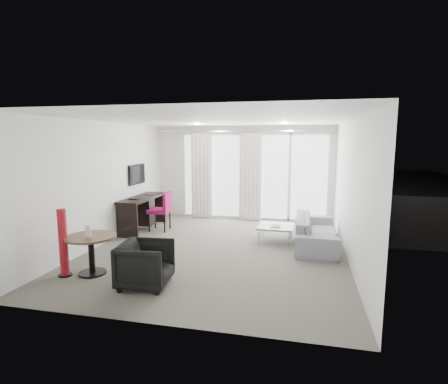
% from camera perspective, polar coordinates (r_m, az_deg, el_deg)
% --- Properties ---
extents(floor, '(5.00, 6.00, 0.00)m').
position_cam_1_polar(floor, '(7.20, -1.06, -9.38)').
color(floor, '#605C51').
rests_on(floor, ground).
extents(ceiling, '(5.00, 6.00, 0.00)m').
position_cam_1_polar(ceiling, '(6.87, -1.12, 11.74)').
color(ceiling, white).
rests_on(ceiling, ground).
extents(wall_left, '(0.00, 6.00, 2.60)m').
position_cam_1_polar(wall_left, '(7.89, -19.02, 1.40)').
color(wall_left, silver).
rests_on(wall_left, ground).
extents(wall_right, '(0.00, 6.00, 2.60)m').
position_cam_1_polar(wall_right, '(6.78, 19.91, 0.26)').
color(wall_right, silver).
rests_on(wall_right, ground).
extents(wall_front, '(5.00, 0.00, 2.60)m').
position_cam_1_polar(wall_front, '(4.11, -11.14, -4.45)').
color(wall_front, silver).
rests_on(wall_front, ground).
extents(window_panel, '(4.00, 0.02, 2.38)m').
position_cam_1_polar(window_panel, '(9.79, 4.79, 2.53)').
color(window_panel, white).
rests_on(window_panel, ground).
extents(window_frame, '(4.10, 0.06, 2.44)m').
position_cam_1_polar(window_frame, '(9.77, 4.78, 2.52)').
color(window_frame, white).
rests_on(window_frame, ground).
extents(curtain_left, '(0.60, 0.20, 2.38)m').
position_cam_1_polar(curtain_left, '(9.93, -3.66, 2.62)').
color(curtain_left, silver).
rests_on(curtain_left, ground).
extents(curtain_right, '(0.60, 0.20, 2.38)m').
position_cam_1_polar(curtain_right, '(9.63, 4.36, 2.44)').
color(curtain_right, silver).
rests_on(curtain_right, ground).
extents(curtain_track, '(4.80, 0.04, 0.04)m').
position_cam_1_polar(curtain_track, '(9.62, 2.95, 9.90)').
color(curtain_track, '#B2B2B7').
rests_on(curtain_track, ceiling).
extents(downlight_a, '(0.12, 0.12, 0.02)m').
position_cam_1_polar(downlight_a, '(8.65, -4.45, 10.97)').
color(downlight_a, '#FFE0B2').
rests_on(downlight_a, ceiling).
extents(downlight_b, '(0.12, 0.12, 0.02)m').
position_cam_1_polar(downlight_b, '(8.28, 9.85, 10.99)').
color(downlight_b, '#FFE0B2').
rests_on(downlight_b, ceiling).
extents(desk, '(0.54, 1.74, 0.81)m').
position_cam_1_polar(desk, '(8.94, -13.10, -3.38)').
color(desk, black).
rests_on(desk, floor).
extents(tv, '(0.05, 0.80, 0.50)m').
position_cam_1_polar(tv, '(9.12, -14.02, 2.82)').
color(tv, black).
rests_on(tv, wall_left).
extents(desk_chair, '(0.54, 0.51, 0.96)m').
position_cam_1_polar(desk_chair, '(8.73, -10.50, -3.10)').
color(desk_chair, '#8C0D46').
rests_on(desk_chair, floor).
extents(round_table, '(0.96, 0.96, 0.65)m').
position_cam_1_polar(round_table, '(6.27, -20.80, -9.58)').
color(round_table, '#4A3321').
rests_on(round_table, floor).
extents(menu_card, '(0.11, 0.03, 0.20)m').
position_cam_1_polar(menu_card, '(6.09, -21.28, -6.26)').
color(menu_card, white).
rests_on(menu_card, round_table).
extents(red_lamp, '(0.25, 0.25, 1.11)m').
position_cam_1_polar(red_lamp, '(6.29, -24.77, -7.55)').
color(red_lamp, maroon).
rests_on(red_lamp, floor).
extents(tub_armchair, '(0.82, 0.80, 0.69)m').
position_cam_1_polar(tub_armchair, '(5.53, -12.69, -11.42)').
color(tub_armchair, black).
rests_on(tub_armchair, floor).
extents(coffee_table, '(0.80, 0.80, 0.35)m').
position_cam_1_polar(coffee_table, '(7.84, 8.41, -6.66)').
color(coffee_table, gray).
rests_on(coffee_table, floor).
extents(remote, '(0.09, 0.15, 0.02)m').
position_cam_1_polar(remote, '(7.68, 8.65, -5.56)').
color(remote, black).
rests_on(remote, coffee_table).
extents(magazine, '(0.23, 0.29, 0.02)m').
position_cam_1_polar(magazine, '(7.71, 8.43, -5.49)').
color(magazine, gray).
rests_on(magazine, coffee_table).
extents(sofa, '(0.83, 2.12, 0.62)m').
position_cam_1_polar(sofa, '(7.67, 14.76, -6.14)').
color(sofa, gray).
rests_on(sofa, floor).
extents(terrace_slab, '(5.60, 3.00, 0.12)m').
position_cam_1_polar(terrace_slab, '(11.46, 5.77, -2.99)').
color(terrace_slab, '#4D4D50').
rests_on(terrace_slab, ground).
extents(rattan_chair_a, '(0.72, 0.72, 0.84)m').
position_cam_1_polar(rattan_chair_a, '(11.00, 10.18, -1.03)').
color(rattan_chair_a, '#4B2B1C').
rests_on(rattan_chair_a, terrace_slab).
extents(rattan_chair_b, '(0.72, 0.72, 0.82)m').
position_cam_1_polar(rattan_chair_b, '(11.50, 12.26, -0.72)').
color(rattan_chair_b, '#4B2B1C').
rests_on(rattan_chair_b, terrace_slab).
extents(rattan_table, '(0.61, 0.61, 0.48)m').
position_cam_1_polar(rattan_table, '(11.42, 12.21, -1.66)').
color(rattan_table, '#4B2B1C').
rests_on(rattan_table, terrace_slab).
extents(balustrade, '(5.50, 0.06, 1.05)m').
position_cam_1_polar(balustrade, '(12.79, 6.60, 0.74)').
color(balustrade, '#B2B2B7').
rests_on(balustrade, terrace_slab).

